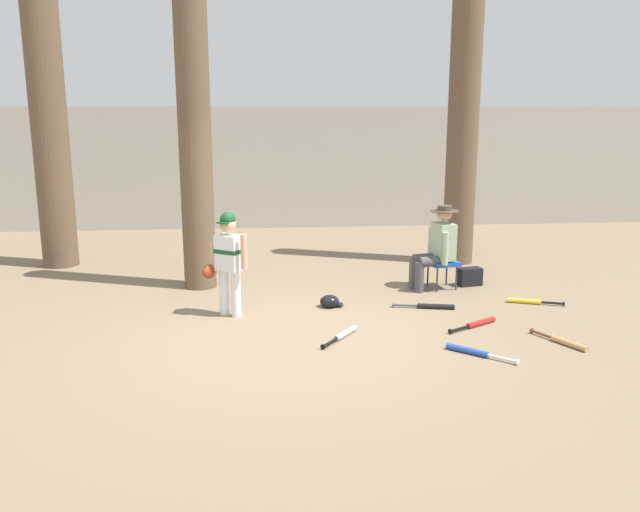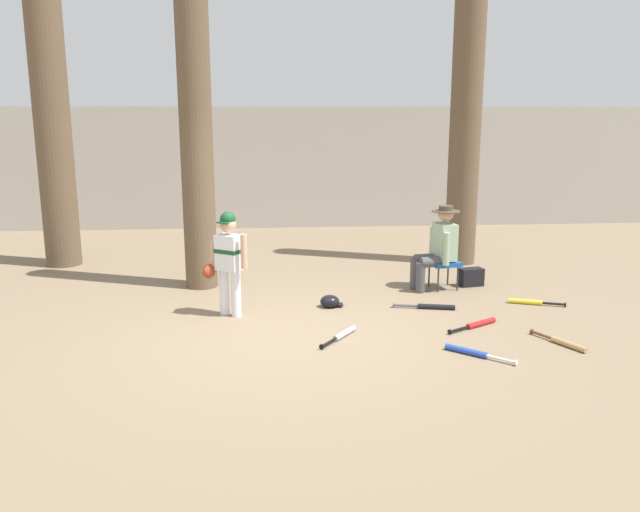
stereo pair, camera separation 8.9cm
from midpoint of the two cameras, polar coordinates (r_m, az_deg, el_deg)
name	(u,v)px [view 2 (the right image)]	position (r m, az deg, el deg)	size (l,w,h in m)	color
ground_plane	(287,336)	(7.36, -2.61, -7.09)	(60.00, 60.00, 0.00)	#7F6B51
concrete_back_wall	(277,168)	(14.31, -3.67, 7.78)	(18.00, 0.36, 2.61)	#ADA89E
tree_near_player	(196,130)	(9.27, -10.61, 10.91)	(0.67, 0.67, 5.15)	brown
tree_behind_spectator	(466,111)	(10.93, 12.99, 12.34)	(0.70, 0.70, 5.68)	brown
young_ballplayer	(228,257)	(7.99, -7.83, -0.08)	(0.60, 0.38, 1.31)	white
folding_stool	(444,264)	(9.39, 11.12, -0.69)	(0.47, 0.47, 0.41)	#194C9E
seated_spectator	(438,245)	(9.29, 10.65, 0.93)	(0.68, 0.54, 1.20)	#47474C
handbag_beside_stool	(471,277)	(9.69, 13.44, -1.82)	(0.34, 0.18, 0.26)	black
tree_far_left	(49,89)	(11.32, -22.54, 13.45)	(0.83, 0.83, 6.51)	brown
bat_aluminum_silver	(342,335)	(7.31, 2.32, -6.95)	(0.48, 0.63, 0.07)	#B7BCC6
bat_yellow_trainer	(530,302)	(8.99, 18.30, -3.87)	(0.70, 0.31, 0.07)	yellow
bat_wood_tan	(564,343)	(7.55, 21.07, -7.16)	(0.39, 0.68, 0.07)	tan
bat_red_barrel	(478,324)	(7.90, 14.04, -5.84)	(0.69, 0.46, 0.07)	red
bat_blue_youth	(472,352)	(6.99, 13.58, -8.25)	(0.62, 0.56, 0.07)	#2347AD
bat_black_composite	(431,307)	(8.47, 10.09, -4.41)	(0.79, 0.23, 0.07)	black
batting_helmet_black	(330,302)	(8.41, 1.19, -4.04)	(0.30, 0.23, 0.17)	black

